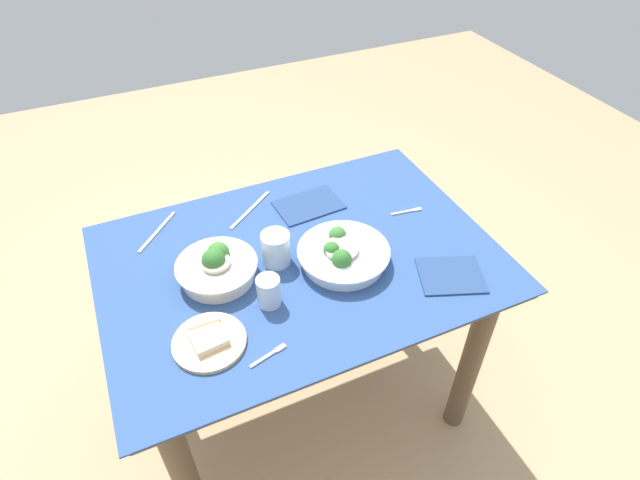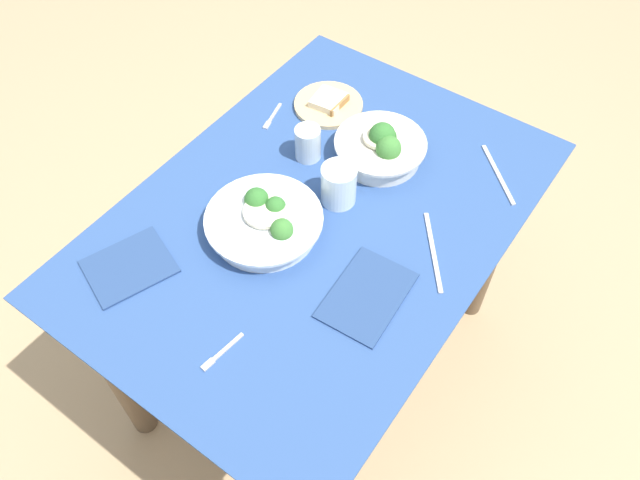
{
  "view_description": "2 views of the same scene",
  "coord_description": "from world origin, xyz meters",
  "px_view_note": "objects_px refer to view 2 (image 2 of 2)",
  "views": [
    {
      "loc": [
        0.4,
        1.03,
        1.8
      ],
      "look_at": [
        -0.07,
        -0.02,
        0.78
      ],
      "focal_mm": 29.12,
      "sensor_mm": 36.0,
      "label": 1
    },
    {
      "loc": [
        -0.76,
        -0.55,
        1.88
      ],
      "look_at": [
        -0.07,
        -0.06,
        0.78
      ],
      "focal_mm": 35.31,
      "sensor_mm": 36.0,
      "label": 2
    }
  ],
  "objects_px": {
    "water_glass_center": "(308,143)",
    "water_glass_side": "(339,185)",
    "broccoli_bowl_far": "(265,222)",
    "table_knife_left": "(498,174)",
    "broccoli_bowl_near": "(381,147)",
    "napkin_folded_upper": "(129,266)",
    "fork_by_near_bowl": "(221,353)",
    "napkin_folded_lower": "(367,295)",
    "fork_by_far_bowl": "(272,117)",
    "bread_side_plate": "(329,104)",
    "table_knife_right": "(433,251)"
  },
  "relations": [
    {
      "from": "water_glass_center",
      "to": "water_glass_side",
      "type": "distance_m",
      "value": 0.16
    },
    {
      "from": "broccoli_bowl_far",
      "to": "table_knife_left",
      "type": "xyz_separation_m",
      "value": [
        0.46,
        -0.35,
        -0.03
      ]
    },
    {
      "from": "broccoli_bowl_near",
      "to": "napkin_folded_upper",
      "type": "relative_size",
      "value": 1.28
    },
    {
      "from": "broccoli_bowl_near",
      "to": "fork_by_near_bowl",
      "type": "height_order",
      "value": "broccoli_bowl_near"
    },
    {
      "from": "napkin_folded_upper",
      "to": "napkin_folded_lower",
      "type": "relative_size",
      "value": 0.85
    },
    {
      "from": "water_glass_center",
      "to": "fork_by_near_bowl",
      "type": "height_order",
      "value": "water_glass_center"
    },
    {
      "from": "fork_by_far_bowl",
      "to": "napkin_folded_upper",
      "type": "distance_m",
      "value": 0.56
    },
    {
      "from": "bread_side_plate",
      "to": "water_glass_side",
      "type": "relative_size",
      "value": 1.84
    },
    {
      "from": "table_knife_left",
      "to": "water_glass_center",
      "type": "bearing_deg",
      "value": -109.3
    },
    {
      "from": "bread_side_plate",
      "to": "napkin_folded_lower",
      "type": "relative_size",
      "value": 0.88
    },
    {
      "from": "water_glass_side",
      "to": "water_glass_center",
      "type": "bearing_deg",
      "value": 62.66
    },
    {
      "from": "broccoli_bowl_far",
      "to": "fork_by_far_bowl",
      "type": "bearing_deg",
      "value": 36.1
    },
    {
      "from": "table_knife_right",
      "to": "napkin_folded_upper",
      "type": "relative_size",
      "value": 1.23
    },
    {
      "from": "broccoli_bowl_far",
      "to": "table_knife_right",
      "type": "distance_m",
      "value": 0.38
    },
    {
      "from": "fork_by_near_bowl",
      "to": "table_knife_right",
      "type": "relative_size",
      "value": 0.49
    },
    {
      "from": "table_knife_left",
      "to": "fork_by_far_bowl",
      "type": "bearing_deg",
      "value": -121.5
    },
    {
      "from": "fork_by_near_bowl",
      "to": "napkin_folded_upper",
      "type": "height_order",
      "value": "napkin_folded_upper"
    },
    {
      "from": "water_glass_side",
      "to": "table_knife_left",
      "type": "bearing_deg",
      "value": -43.08
    },
    {
      "from": "water_glass_center",
      "to": "fork_by_far_bowl",
      "type": "xyz_separation_m",
      "value": [
        0.06,
        0.16,
        -0.04
      ]
    },
    {
      "from": "bread_side_plate",
      "to": "water_glass_side",
      "type": "xyz_separation_m",
      "value": [
        -0.26,
        -0.21,
        0.04
      ]
    },
    {
      "from": "broccoli_bowl_far",
      "to": "table_knife_left",
      "type": "bearing_deg",
      "value": -37.34
    },
    {
      "from": "fork_by_near_bowl",
      "to": "water_glass_center",
      "type": "bearing_deg",
      "value": -153.95
    },
    {
      "from": "table_knife_left",
      "to": "table_knife_right",
      "type": "bearing_deg",
      "value": -49.66
    },
    {
      "from": "table_knife_left",
      "to": "napkin_folded_upper",
      "type": "height_order",
      "value": "napkin_folded_upper"
    },
    {
      "from": "fork_by_near_bowl",
      "to": "napkin_folded_upper",
      "type": "bearing_deg",
      "value": -90.67
    },
    {
      "from": "bread_side_plate",
      "to": "fork_by_near_bowl",
      "type": "relative_size",
      "value": 1.73
    },
    {
      "from": "water_glass_center",
      "to": "table_knife_right",
      "type": "xyz_separation_m",
      "value": [
        -0.08,
        -0.4,
        -0.04
      ]
    },
    {
      "from": "fork_by_far_bowl",
      "to": "bread_side_plate",
      "type": "bearing_deg",
      "value": 127.85
    },
    {
      "from": "table_knife_left",
      "to": "water_glass_side",
      "type": "bearing_deg",
      "value": -90.12
    },
    {
      "from": "water_glass_side",
      "to": "fork_by_far_bowl",
      "type": "bearing_deg",
      "value": 66.51
    },
    {
      "from": "fork_by_near_bowl",
      "to": "broccoli_bowl_near",
      "type": "bearing_deg",
      "value": -169.66
    },
    {
      "from": "broccoli_bowl_far",
      "to": "fork_by_near_bowl",
      "type": "height_order",
      "value": "broccoli_bowl_far"
    },
    {
      "from": "bread_side_plate",
      "to": "napkin_folded_lower",
      "type": "xyz_separation_m",
      "value": [
        -0.44,
        -0.41,
        -0.01
      ]
    },
    {
      "from": "broccoli_bowl_far",
      "to": "water_glass_side",
      "type": "distance_m",
      "value": 0.19
    },
    {
      "from": "fork_by_far_bowl",
      "to": "napkin_folded_lower",
      "type": "distance_m",
      "value": 0.6
    },
    {
      "from": "fork_by_far_bowl",
      "to": "broccoli_bowl_near",
      "type": "bearing_deg",
      "value": 82.81
    },
    {
      "from": "fork_by_far_bowl",
      "to": "table_knife_left",
      "type": "xyz_separation_m",
      "value": [
        0.16,
        -0.58,
        -0.0
      ]
    },
    {
      "from": "fork_by_near_bowl",
      "to": "broccoli_bowl_far",
      "type": "bearing_deg",
      "value": -150.12
    },
    {
      "from": "table_knife_left",
      "to": "table_knife_right",
      "type": "relative_size",
      "value": 0.92
    },
    {
      "from": "napkin_folded_upper",
      "to": "napkin_folded_lower",
      "type": "height_order",
      "value": "same"
    },
    {
      "from": "water_glass_side",
      "to": "napkin_folded_lower",
      "type": "bearing_deg",
      "value": -132.76
    },
    {
      "from": "water_glass_side",
      "to": "fork_by_near_bowl",
      "type": "distance_m",
      "value": 0.47
    },
    {
      "from": "water_glass_side",
      "to": "fork_by_far_bowl",
      "type": "height_order",
      "value": "water_glass_side"
    },
    {
      "from": "bread_side_plate",
      "to": "table_knife_right",
      "type": "xyz_separation_m",
      "value": [
        -0.26,
        -0.47,
        -0.01
      ]
    },
    {
      "from": "napkin_folded_lower",
      "to": "broccoli_bowl_near",
      "type": "bearing_deg",
      "value": 28.46
    },
    {
      "from": "napkin_folded_upper",
      "to": "napkin_folded_lower",
      "type": "xyz_separation_m",
      "value": [
        0.24,
        -0.46,
        0.0
      ]
    },
    {
      "from": "broccoli_bowl_near",
      "to": "water_glass_side",
      "type": "bearing_deg",
      "value": 177.46
    },
    {
      "from": "broccoli_bowl_far",
      "to": "table_knife_left",
      "type": "distance_m",
      "value": 0.59
    },
    {
      "from": "bread_side_plate",
      "to": "napkin_folded_lower",
      "type": "distance_m",
      "value": 0.61
    },
    {
      "from": "water_glass_side",
      "to": "table_knife_left",
      "type": "distance_m",
      "value": 0.4
    }
  ]
}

